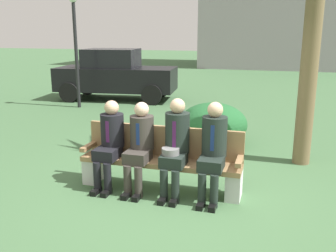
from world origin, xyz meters
name	(u,v)px	position (x,y,z in m)	size (l,w,h in m)	color
ground_plane	(173,193)	(0.00, 0.00, 0.00)	(80.00, 80.00, 0.00)	#41663F
park_bench	(161,159)	(-0.23, 0.15, 0.44)	(2.33, 0.44, 0.90)	#99754C
seated_man_leftmost	(110,139)	(-0.96, 0.02, 0.71)	(0.34, 0.72, 1.27)	black
seated_man_centerleft	(140,142)	(-0.50, 0.02, 0.71)	(0.34, 0.72, 1.27)	#38332D
seated_man_centerright	(175,143)	(0.02, 0.02, 0.75)	(0.34, 0.72, 1.35)	#1E2823
seated_man_rightmost	(213,146)	(0.54, 0.03, 0.74)	(0.34, 0.72, 1.32)	#1E2823
shrub_near_bench	(213,124)	(0.11, 2.51, 0.43)	(1.37, 1.25, 0.85)	#225D2E
parked_car_near	(115,75)	(-3.93, 6.74, 0.84)	(4.06, 2.09, 1.68)	black
street_lamp	(75,39)	(-4.45, 5.17, 2.03)	(0.24, 0.24, 3.27)	black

